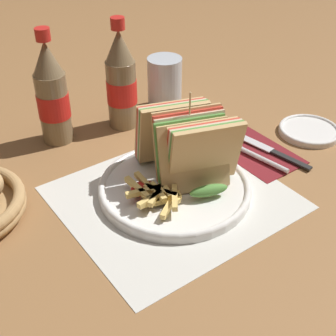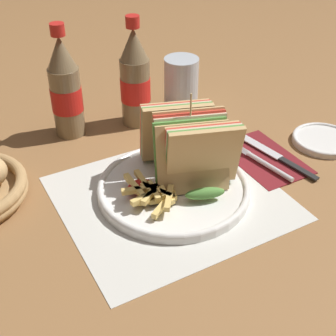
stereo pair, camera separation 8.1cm
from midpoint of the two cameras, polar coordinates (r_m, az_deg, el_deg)
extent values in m
plane|color=olive|center=(0.85, -1.20, -1.88)|extent=(4.00, 4.00, 0.00)
cube|color=silver|center=(0.81, -2.26, -3.69)|extent=(0.37, 0.33, 0.00)
cylinder|color=white|center=(0.82, -2.02, -2.64)|extent=(0.27, 0.27, 0.01)
torus|color=white|center=(0.82, -2.03, -2.25)|extent=(0.27, 0.27, 0.01)
cube|color=tan|center=(0.77, 1.62, 1.47)|extent=(0.13, 0.07, 0.12)
cube|color=#518E3D|center=(0.77, 1.43, 1.65)|extent=(0.13, 0.07, 0.12)
cube|color=beige|center=(0.78, 1.24, 1.84)|extent=(0.13, 0.07, 0.12)
cube|color=red|center=(0.79, 1.06, 2.01)|extent=(0.13, 0.07, 0.12)
cube|color=tan|center=(0.80, 0.88, 2.19)|extent=(0.13, 0.07, 0.12)
ellipsoid|color=#518E3D|center=(0.78, 2.16, -2.80)|extent=(0.07, 0.04, 0.02)
cube|color=tan|center=(0.78, 0.32, 1.29)|extent=(0.13, 0.07, 0.12)
cube|color=#518E3D|center=(0.78, 0.14, 1.72)|extent=(0.13, 0.07, 0.12)
cube|color=beige|center=(0.79, -0.03, 2.15)|extent=(0.13, 0.07, 0.12)
cube|color=red|center=(0.79, -0.20, 2.56)|extent=(0.13, 0.07, 0.12)
cube|color=tan|center=(0.80, -0.37, 2.98)|extent=(0.13, 0.07, 0.12)
ellipsoid|color=#518E3D|center=(0.81, 0.21, -1.22)|extent=(0.07, 0.04, 0.02)
cube|color=tan|center=(0.83, -2.15, 4.24)|extent=(0.13, 0.07, 0.12)
cube|color=#518E3D|center=(0.84, -2.29, 4.39)|extent=(0.13, 0.07, 0.12)
cube|color=beige|center=(0.84, -2.43, 4.54)|extent=(0.13, 0.07, 0.12)
cube|color=red|center=(0.85, -2.57, 4.68)|extent=(0.13, 0.07, 0.12)
cube|color=tan|center=(0.86, -2.71, 4.82)|extent=(0.13, 0.07, 0.12)
ellipsoid|color=#518E3D|center=(0.84, -1.60, 0.25)|extent=(0.07, 0.04, 0.02)
cylinder|color=tan|center=(0.79, -0.36, 3.94)|extent=(0.00, 0.00, 0.16)
cube|color=#E5C166|center=(0.78, -2.91, -3.44)|extent=(0.02, 0.05, 0.01)
cube|color=#E5C166|center=(0.76, -2.84, -4.55)|extent=(0.06, 0.05, 0.01)
cube|color=#E5C166|center=(0.77, -3.06, -3.95)|extent=(0.05, 0.02, 0.01)
cube|color=#E5C166|center=(0.77, -4.08, -4.12)|extent=(0.07, 0.03, 0.01)
cube|color=#E5C166|center=(0.77, -4.25, -3.04)|extent=(0.02, 0.05, 0.01)
cube|color=#E5C166|center=(0.77, -3.94, -2.98)|extent=(0.04, 0.06, 0.01)
cube|color=#E5C166|center=(0.79, -5.67, -1.99)|extent=(0.01, 0.06, 0.01)
cube|color=#E5C166|center=(0.76, -2.27, -3.73)|extent=(0.04, 0.05, 0.01)
cube|color=#E5C166|center=(0.78, -6.71, -2.58)|extent=(0.01, 0.07, 0.01)
cube|color=#E5C166|center=(0.76, -5.35, -3.97)|extent=(0.05, 0.02, 0.01)
cube|color=#E5C166|center=(0.78, -3.31, -2.71)|extent=(0.02, 0.05, 0.01)
cube|color=#E5C166|center=(0.77, -4.42, -3.18)|extent=(0.06, 0.05, 0.01)
cube|color=#E5C166|center=(0.77, -5.87, -2.94)|extent=(0.06, 0.03, 0.01)
ellipsoid|color=maroon|center=(0.79, -5.96, -2.62)|extent=(0.05, 0.04, 0.02)
cube|color=maroon|center=(0.94, 8.16, 1.92)|extent=(0.12, 0.18, 0.00)
cylinder|color=silver|center=(0.90, 9.07, 0.94)|extent=(0.03, 0.11, 0.01)
cylinder|color=silver|center=(0.94, 4.45, 3.03)|extent=(0.01, 0.07, 0.00)
cylinder|color=silver|center=(0.95, 4.62, 3.12)|extent=(0.01, 0.07, 0.00)
cylinder|color=silver|center=(0.95, 4.77, 3.20)|extent=(0.01, 0.07, 0.00)
cylinder|color=silver|center=(0.95, 4.93, 3.29)|extent=(0.01, 0.07, 0.00)
cube|color=black|center=(0.92, 12.32, 0.92)|extent=(0.03, 0.09, 0.00)
cube|color=silver|center=(0.97, 7.04, 3.51)|extent=(0.04, 0.13, 0.00)
cylinder|color=#7A6647|center=(0.97, -16.08, 6.97)|extent=(0.06, 0.06, 0.14)
cylinder|color=red|center=(0.97, -16.15, 7.35)|extent=(0.06, 0.06, 0.05)
cone|color=#7A6647|center=(0.93, -17.14, 12.67)|extent=(0.06, 0.06, 0.07)
cylinder|color=red|center=(0.91, -17.62, 15.22)|extent=(0.03, 0.03, 0.02)
cylinder|color=#7A6647|center=(1.00, -7.99, 8.84)|extent=(0.06, 0.06, 0.14)
cylinder|color=red|center=(1.00, -8.02, 9.22)|extent=(0.06, 0.06, 0.05)
cone|color=#7A6647|center=(0.96, -8.51, 14.48)|extent=(0.06, 0.06, 0.07)
cylinder|color=red|center=(0.94, -8.74, 17.00)|extent=(0.03, 0.03, 0.02)
cylinder|color=silver|center=(1.07, -2.62, 10.20)|extent=(0.08, 0.08, 0.12)
cylinder|color=black|center=(1.08, -2.59, 9.05)|extent=(0.07, 0.07, 0.07)
cylinder|color=white|center=(1.02, 14.65, 4.27)|extent=(0.13, 0.13, 0.01)
torus|color=white|center=(1.02, 14.69, 4.51)|extent=(0.13, 0.13, 0.01)
camera|label=1|loc=(0.04, -92.86, -2.01)|focal=50.00mm
camera|label=2|loc=(0.04, 87.14, 2.01)|focal=50.00mm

